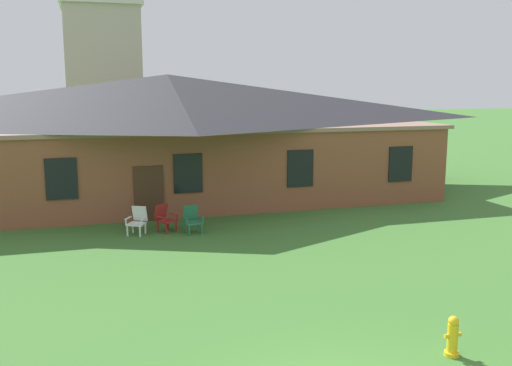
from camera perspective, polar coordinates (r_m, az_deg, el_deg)
brick_building at (r=26.46m, az=-8.79°, el=4.85°), size 23.73×10.40×5.55m
dome_tower at (r=40.46m, az=-15.19°, el=12.65°), size 5.18×5.18×16.24m
lawn_chair_by_porch at (r=19.89m, az=-11.83°, el=-3.65°), size 0.83×0.86×0.96m
lawn_chair_near_door at (r=20.08m, az=-9.19°, el=-3.44°), size 0.84×0.87×0.96m
lawn_chair_left_end at (r=19.75m, az=-6.44°, el=-3.60°), size 0.69×0.73×0.96m
fire_hydrant at (r=11.65m, az=19.18°, el=-14.43°), size 0.36×0.28×0.79m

